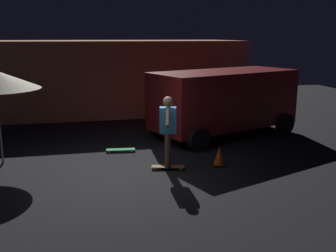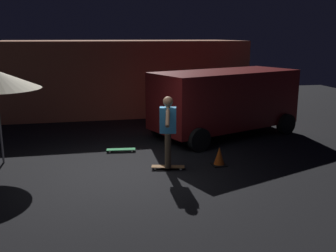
% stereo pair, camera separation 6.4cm
% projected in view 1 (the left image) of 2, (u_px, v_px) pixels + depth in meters
% --- Properties ---
extents(ground_plane, '(28.00, 28.00, 0.00)m').
position_uv_depth(ground_plane, '(124.00, 176.00, 8.77)').
color(ground_plane, black).
extents(low_building, '(9.80, 4.20, 2.89)m').
position_uv_depth(low_building, '(118.00, 76.00, 16.29)').
color(low_building, '#B76B4C').
rests_on(low_building, ground_plane).
extents(parked_van, '(4.98, 3.55, 2.03)m').
position_uv_depth(parked_van, '(224.00, 99.00, 12.10)').
color(parked_van, maroon).
rests_on(parked_van, ground_plane).
extents(skateboard_ridden, '(0.81, 0.38, 0.07)m').
position_uv_depth(skateboard_ridden, '(168.00, 167.00, 9.19)').
color(skateboard_ridden, olive).
rests_on(skateboard_ridden, ground_plane).
extents(skateboard_spare, '(0.80, 0.28, 0.07)m').
position_uv_depth(skateboard_spare, '(121.00, 150.00, 10.57)').
color(skateboard_spare, green).
rests_on(skateboard_spare, ground_plane).
extents(skater, '(0.42, 0.97, 1.67)m').
position_uv_depth(skater, '(168.00, 127.00, 8.96)').
color(skater, brown).
rests_on(skater, skateboard_ridden).
extents(traffic_cone, '(0.34, 0.34, 0.46)m').
position_uv_depth(traffic_cone, '(219.00, 157.00, 9.43)').
color(traffic_cone, black).
rests_on(traffic_cone, ground_plane).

